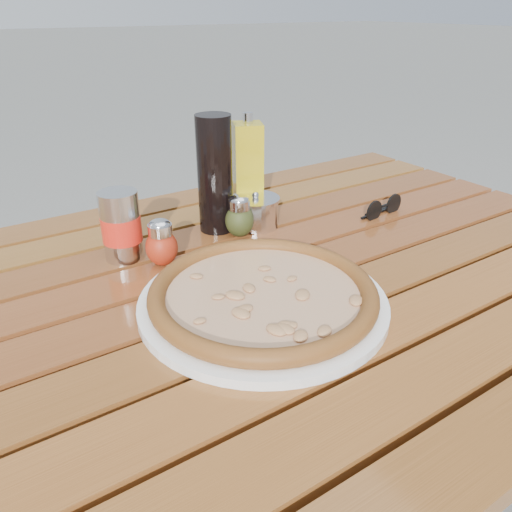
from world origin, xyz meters
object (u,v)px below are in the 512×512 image
oregano_shaker (239,217)px  olive_oil_cruet (248,170)px  parmesan_tin (255,211)px  pizza (263,293)px  pepper_shaker (161,243)px  sunglasses (383,208)px  dark_bottle (215,175)px  plate (263,302)px  soda_can (121,226)px  table (263,317)px

oregano_shaker → olive_oil_cruet: (0.07, 0.08, 0.06)m
oregano_shaker → parmesan_tin: bearing=24.3°
oregano_shaker → pizza: bearing=-114.0°
pepper_shaker → oregano_shaker: (0.17, 0.03, 0.00)m
olive_oil_cruet → oregano_shaker: bearing=-131.9°
sunglasses → pepper_shaker: bearing=168.2°
oregano_shaker → dark_bottle: bearing=112.0°
olive_oil_cruet → sunglasses: bearing=-33.4°
dark_bottle → parmesan_tin: bearing=-21.5°
pepper_shaker → olive_oil_cruet: bearing=23.5°
plate → pizza: size_ratio=0.81×
plate → soda_can: 0.29m
soda_can → olive_oil_cruet: olive_oil_cruet is taller
plate → pizza: 0.02m
plate → olive_oil_cruet: 0.36m
oregano_shaker → dark_bottle: (-0.02, 0.05, 0.07)m
pizza → parmesan_tin: (0.15, 0.25, 0.01)m
olive_oil_cruet → parmesan_tin: size_ratio=1.95×
pepper_shaker → soda_can: (-0.05, 0.06, 0.02)m
oregano_shaker → dark_bottle: size_ratio=0.37×
soda_can → parmesan_tin: (0.27, -0.01, -0.03)m
dark_bottle → olive_oil_cruet: 0.09m
pizza → parmesan_tin: bearing=58.8°
table → soda_can: size_ratio=11.67×
sunglasses → pizza: bearing=-164.9°
pepper_shaker → sunglasses: pepper_shaker is taller
olive_oil_cruet → plate: bearing=-119.2°
table → pizza: (-0.05, -0.07, 0.10)m
oregano_shaker → dark_bottle: 0.09m
plate → parmesan_tin: 0.30m
pizza → soda_can: (-0.11, 0.26, 0.04)m
olive_oil_cruet → sunglasses: 0.29m
oregano_shaker → olive_oil_cruet: bearing=48.1°
plate → sunglasses: bearing=20.8°
plate → soda_can: size_ratio=3.00×
pizza → olive_oil_cruet: olive_oil_cruet is taller
oregano_shaker → parmesan_tin: size_ratio=0.76×
plate → parmesan_tin: bearing=58.8°
plate → soda_can: (-0.11, 0.26, 0.05)m
table → plate: 0.12m
pizza → sunglasses: sunglasses is taller
olive_oil_cruet → dark_bottle: bearing=-163.9°
pepper_shaker → table: bearing=-49.3°
soda_can → oregano_shaker: bearing=-8.2°
oregano_shaker → pepper_shaker: bearing=-171.1°
dark_bottle → olive_oil_cruet: size_ratio=1.05×
parmesan_tin → table: bearing=-120.0°
pepper_shaker → parmesan_tin: bearing=12.7°
oregano_shaker → sunglasses: bearing=-14.3°
dark_bottle → sunglasses: (0.32, -0.13, -0.09)m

